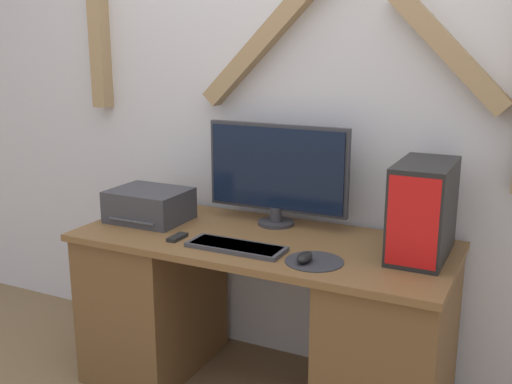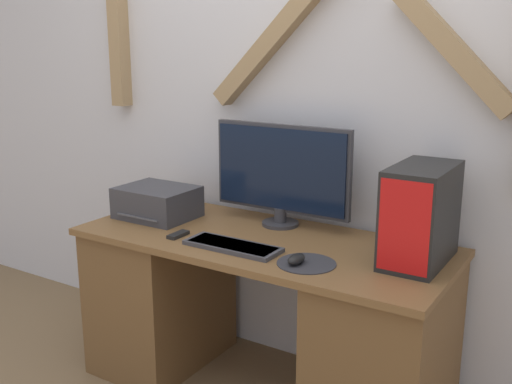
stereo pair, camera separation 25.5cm
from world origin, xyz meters
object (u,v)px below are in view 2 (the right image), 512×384
(monitor, at_px, (281,172))
(computer_tower, at_px, (420,215))
(remote_control, at_px, (178,235))
(keyboard, at_px, (233,246))
(printer, at_px, (157,202))
(mouse, at_px, (296,259))

(monitor, relative_size, computer_tower, 1.74)
(monitor, height_order, remote_control, monitor)
(remote_control, bearing_deg, computer_tower, 14.30)
(keyboard, height_order, printer, printer)
(remote_control, bearing_deg, mouse, -2.62)
(keyboard, bearing_deg, mouse, -4.92)
(monitor, height_order, computer_tower, monitor)
(mouse, bearing_deg, printer, 166.64)
(mouse, height_order, remote_control, mouse)
(printer, relative_size, remote_control, 3.23)
(monitor, xyz_separation_m, printer, (-0.57, -0.20, -0.18))
(computer_tower, bearing_deg, remote_control, -165.70)
(keyboard, relative_size, mouse, 4.14)
(computer_tower, xyz_separation_m, printer, (-1.25, -0.07, -0.12))
(remote_control, bearing_deg, keyboard, -0.13)
(mouse, xyz_separation_m, printer, (-0.87, 0.21, 0.05))
(monitor, distance_m, printer, 0.63)
(mouse, relative_size, computer_tower, 0.25)
(monitor, xyz_separation_m, remote_control, (-0.29, -0.38, -0.24))
(monitor, bearing_deg, keyboard, -91.02)
(monitor, relative_size, remote_control, 6.21)
(keyboard, height_order, computer_tower, computer_tower)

